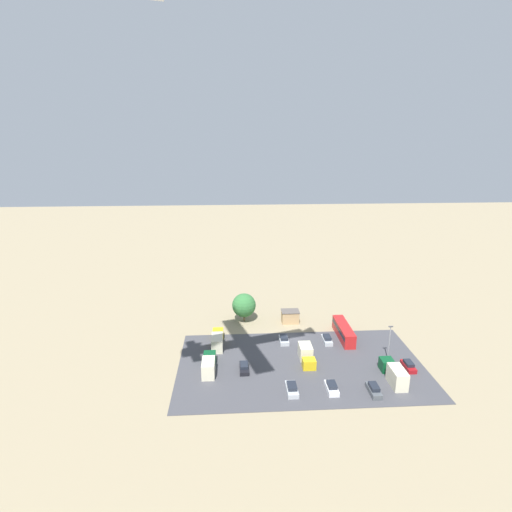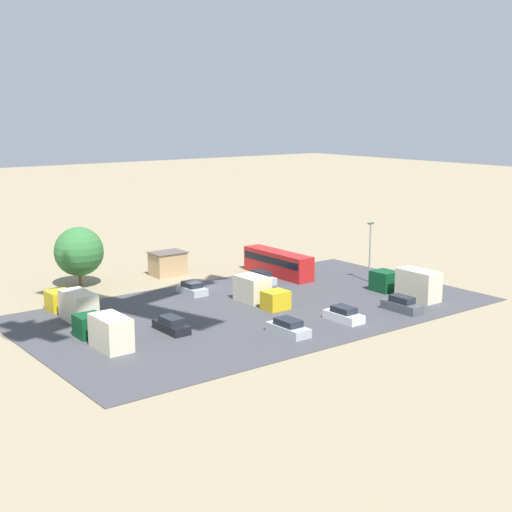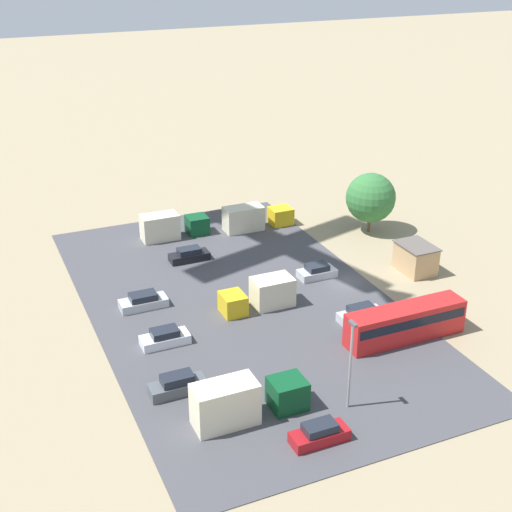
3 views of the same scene
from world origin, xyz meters
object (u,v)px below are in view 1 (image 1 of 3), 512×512
at_px(parked_car_4, 284,340).
at_px(parked_truck_2, 394,374).
at_px(parked_truck_1, 306,355).
at_px(parked_car_5, 292,389).
at_px(bus, 344,331).
at_px(parked_car_6, 244,368).
at_px(parked_truck_3, 209,365).
at_px(parked_car_1, 332,387).
at_px(shed_building, 290,316).
at_px(parked_car_2, 374,390).
at_px(parked_car_0, 327,339).
at_px(parked_car_3, 408,366).
at_px(parked_truck_0, 217,340).

bearing_deg(parked_car_4, parked_truck_2, 139.10).
bearing_deg(parked_truck_1, parked_car_5, 66.55).
bearing_deg(parked_truck_1, bus, -138.02).
height_order(parked_car_6, parked_truck_3, parked_truck_3).
height_order(bus, parked_car_4, bus).
xyz_separation_m(parked_car_4, parked_truck_3, (16.28, 10.89, 0.80)).
bearing_deg(parked_truck_2, bus, 105.27).
bearing_deg(parked_car_1, parked_truck_1, 104.58).
distance_m(parked_car_5, parked_truck_1, 11.45).
bearing_deg(shed_building, parked_truck_3, 47.89).
bearing_deg(parked_car_2, parked_truck_2, 34.57).
bearing_deg(parked_car_0, shed_building, 122.13).
xyz_separation_m(parked_car_3, parked_truck_2, (4.61, 3.97, 0.93)).
bearing_deg(parked_car_2, parked_car_0, 101.81).
xyz_separation_m(parked_car_0, parked_car_4, (9.72, -0.55, -0.03)).
height_order(parked_car_0, parked_car_2, parked_car_2).
xyz_separation_m(parked_car_2, parked_car_5, (14.68, -1.30, -0.07)).
xyz_separation_m(parked_car_1, parked_truck_3, (22.65, -7.69, 0.77)).
bearing_deg(parked_truck_1, parked_car_0, -129.24).
height_order(parked_car_2, parked_truck_0, parked_truck_0).
bearing_deg(parked_car_2, parked_truck_0, 146.33).
xyz_separation_m(shed_building, bus, (-11.12, 8.99, 0.22)).
relative_size(parked_truck_0, parked_truck_3, 1.08).
bearing_deg(parked_truck_2, parked_truck_3, 171.23).
distance_m(parked_car_1, parked_truck_3, 23.93).
relative_size(parked_car_1, parked_truck_3, 0.54).
xyz_separation_m(bus, parked_car_3, (-9.43, 13.67, -1.05)).
xyz_separation_m(shed_building, parked_car_2, (-10.85, 30.13, -0.78)).
relative_size(parked_car_4, parked_truck_0, 0.46).
bearing_deg(shed_building, parked_car_3, 132.20).
height_order(bus, parked_truck_3, bus).
bearing_deg(bus, parked_car_3, 124.60).
bearing_deg(parked_truck_1, parked_truck_0, -21.52).
height_order(parked_car_0, parked_car_6, parked_car_0).
relative_size(parked_car_1, parked_car_3, 1.00).
height_order(parked_car_5, parked_truck_3, parked_truck_3).
bearing_deg(parked_car_1, parked_truck_0, 139.98).
bearing_deg(parked_car_5, shed_building, 82.44).
height_order(shed_building, parked_car_5, shed_building).
relative_size(bus, parked_car_3, 2.64).
height_order(parked_truck_1, parked_truck_3, parked_truck_3).
relative_size(shed_building, parked_truck_2, 0.50).
bearing_deg(parked_truck_2, parked_truck_0, 155.20).
height_order(parked_car_3, parked_car_6, parked_car_3).
xyz_separation_m(parked_car_0, parked_truck_1, (6.10, 7.47, 0.68)).
distance_m(shed_building, parked_car_5, 29.10).
bearing_deg(bus, parked_truck_0, 4.05).
relative_size(parked_car_0, parked_car_2, 0.96).
relative_size(shed_building, parked_car_5, 0.96).
xyz_separation_m(parked_car_3, parked_truck_3, (39.72, -1.44, 0.75)).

